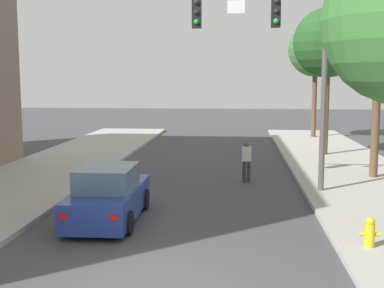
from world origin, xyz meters
TOP-DOWN VIEW (x-y plane):
  - traffic_signal_mast at (3.01, 8.68)m, footprint 5.75×0.38m
  - car_lead_blue at (-2.01, 4.71)m, footprint 1.88×4.26m
  - pedestrian_crossing_road at (2.02, 10.53)m, footprint 0.36×0.22m
  - fire_hydrant at (4.75, 2.60)m, footprint 0.48×0.24m
  - street_tree_second at (7.09, 11.36)m, footprint 4.13×4.13m
  - street_tree_third at (6.17, 17.45)m, footprint 3.53×3.53m
  - street_tree_farthest at (6.77, 25.56)m, footprint 3.66×3.66m

SIDE VIEW (x-z plane):
  - fire_hydrant at x=4.75m, z-range 0.15..0.87m
  - car_lead_blue at x=-2.01m, z-range -0.08..1.52m
  - pedestrian_crossing_road at x=2.02m, z-range 0.09..1.73m
  - traffic_signal_mast at x=3.01m, z-range 1.55..9.05m
  - street_tree_second at x=7.09m, z-range 1.88..9.50m
  - street_tree_third at x=6.17m, z-range 2.10..9.59m
  - street_tree_farthest at x=6.77m, z-range 2.13..9.83m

